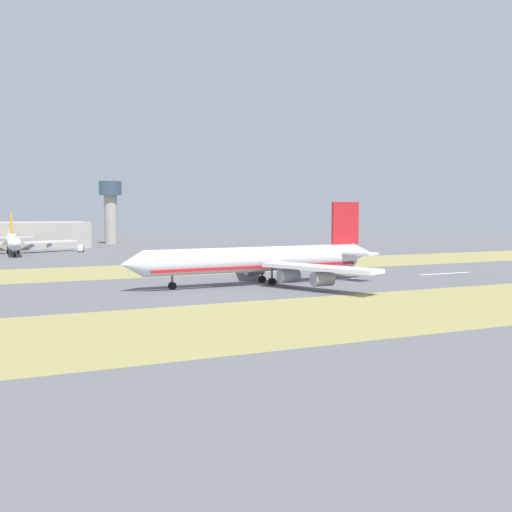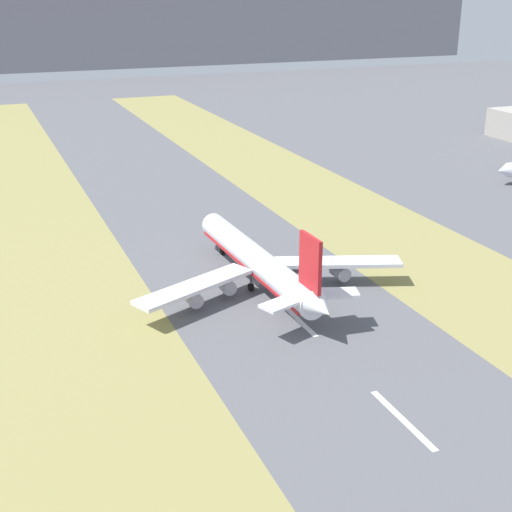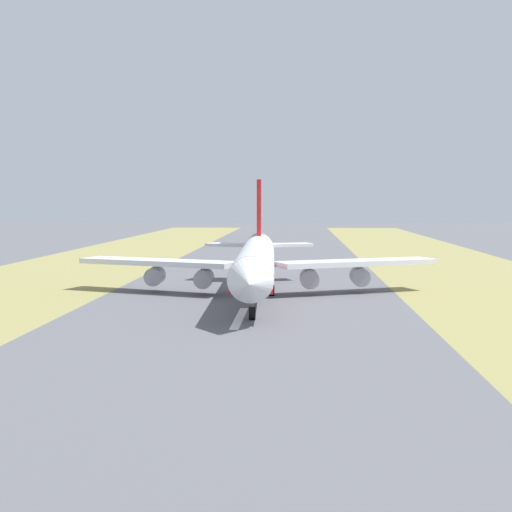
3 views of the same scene
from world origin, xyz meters
The scene contains 8 objects.
ground_plane centered at (0.00, 0.00, 0.00)m, with size 800.00×800.00×0.00m, color #56565B.
grass_median_west centered at (-45.00, 0.00, 0.00)m, with size 40.00×600.00×0.01m, color olive.
grass_median_east centered at (45.00, 0.00, 0.00)m, with size 40.00×600.00×0.01m, color olive.
centreline_dash_near centered at (0.00, -60.82, 0.01)m, with size 1.20×18.00×0.01m, color silver.
centreline_dash_mid centered at (0.00, -20.82, 0.01)m, with size 1.20×18.00×0.01m, color silver.
centreline_dash_far centered at (0.00, 19.18, 0.01)m, with size 1.20×18.00×0.01m, color silver.
airplane_main_jet centered at (-1.06, -2.73, 6.02)m, with size 64.10×67.15×20.20m.
mountain_ridge centered at (0.00, 520.00, 41.93)m, with size 800.00×120.00×83.86m, color gray.
Camera 2 is at (-58.21, -142.14, 65.10)m, focal length 50.00 mm.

